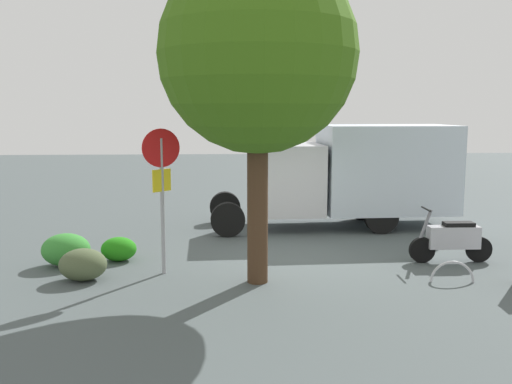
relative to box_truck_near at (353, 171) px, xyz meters
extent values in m
plane|color=#495253|center=(2.12, 3.47, -1.58)|extent=(60.00, 60.00, 0.00)
cylinder|color=black|center=(-0.53, -0.97, -1.13)|extent=(0.91, 0.28, 0.90)
cylinder|color=black|center=(-0.59, 0.93, -1.13)|extent=(0.91, 0.28, 0.90)
cylinder|color=black|center=(3.58, -0.83, -1.13)|extent=(0.91, 0.28, 0.90)
cylinder|color=black|center=(3.51, 1.07, -1.13)|extent=(0.91, 0.28, 0.90)
cube|color=silver|center=(-0.96, -0.03, 0.07)|extent=(3.68, 2.32, 2.41)
cube|color=silver|center=(1.84, 0.06, -0.18)|extent=(1.87, 2.16, 1.90)
cube|color=black|center=(1.84, 0.06, 0.42)|extent=(1.89, 2.00, 0.60)
cylinder|color=black|center=(-0.67, 3.84, -1.30)|extent=(0.56, 0.11, 0.56)
cylinder|color=black|center=(-1.92, 3.86, -1.30)|extent=(0.56, 0.11, 0.56)
cube|color=silver|center=(-1.34, 3.85, -1.02)|extent=(1.11, 0.34, 0.48)
cube|color=black|center=(-1.44, 3.85, -0.75)|extent=(0.65, 0.29, 0.12)
cylinder|color=slate|center=(-0.72, 3.84, -0.75)|extent=(0.28, 0.08, 0.69)
cylinder|color=black|center=(-0.72, 3.84, -0.40)|extent=(0.05, 0.55, 0.04)
cylinder|color=#9E9EA3|center=(4.83, 4.33, -0.22)|extent=(0.08, 0.08, 2.73)
cylinder|color=red|center=(4.83, 4.35, 0.96)|extent=(0.71, 0.32, 0.76)
cube|color=yellow|center=(4.83, 4.35, 0.32)|extent=(0.33, 0.33, 0.44)
cylinder|color=#47301E|center=(2.97, 5.01, -0.08)|extent=(0.39, 0.39, 3.02)
sphere|color=#3C6815|center=(2.97, 5.01, 2.71)|extent=(3.66, 3.66, 3.66)
torus|color=#B7B7BC|center=(-0.76, 5.25, -1.58)|extent=(0.85, 0.14, 0.85)
ellipsoid|color=#4D593A|center=(6.34, 4.71, -1.27)|extent=(0.92, 0.75, 0.63)
ellipsoid|color=#378B33|center=(6.96, 3.65, -1.24)|extent=(1.02, 0.83, 0.69)
ellipsoid|color=#238515|center=(5.92, 3.32, -1.32)|extent=(0.77, 0.63, 0.53)
camera|label=1|loc=(3.59, 15.40, 1.70)|focal=39.27mm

